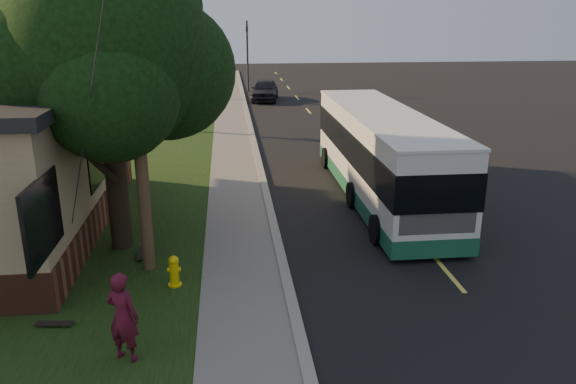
# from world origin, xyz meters

# --- Properties ---
(ground) EXTENTS (120.00, 120.00, 0.00)m
(ground) POSITION_xyz_m (0.00, 0.00, 0.00)
(ground) COLOR black
(ground) RESTS_ON ground
(road) EXTENTS (8.00, 80.00, 0.01)m
(road) POSITION_xyz_m (4.00, 10.00, 0.01)
(road) COLOR black
(road) RESTS_ON ground
(curb) EXTENTS (0.25, 80.00, 0.12)m
(curb) POSITION_xyz_m (0.00, 10.00, 0.06)
(curb) COLOR gray
(curb) RESTS_ON ground
(sidewalk) EXTENTS (2.00, 80.00, 0.08)m
(sidewalk) POSITION_xyz_m (-1.00, 10.00, 0.04)
(sidewalk) COLOR slate
(sidewalk) RESTS_ON ground
(grass_verge) EXTENTS (5.00, 80.00, 0.07)m
(grass_verge) POSITION_xyz_m (-4.50, 10.00, 0.04)
(grass_verge) COLOR black
(grass_verge) RESTS_ON ground
(fire_hydrant) EXTENTS (0.32, 0.32, 0.74)m
(fire_hydrant) POSITION_xyz_m (-2.60, 0.00, 0.43)
(fire_hydrant) COLOR yellow
(fire_hydrant) RESTS_ON grass_verge
(utility_pole) EXTENTS (2.86, 3.21, 9.07)m
(utility_pole) POSITION_xyz_m (-3.31, 0.99, 4.63)
(utility_pole) COLOR #473321
(utility_pole) RESTS_ON ground
(leafy_tree) EXTENTS (6.30, 6.00, 7.80)m
(leafy_tree) POSITION_xyz_m (-4.17, 2.65, 5.17)
(leafy_tree) COLOR black
(leafy_tree) RESTS_ON grass_verge
(bare_tree_near) EXTENTS (1.38, 1.21, 4.31)m
(bare_tree_near) POSITION_xyz_m (-3.50, 18.00, 2.15)
(bare_tree_near) COLOR black
(bare_tree_near) RESTS_ON grass_verge
(bare_tree_far) EXTENTS (1.38, 1.21, 4.03)m
(bare_tree_far) POSITION_xyz_m (-3.00, 30.00, 2.00)
(bare_tree_far) COLOR black
(bare_tree_far) RESTS_ON grass_verge
(traffic_signal) EXTENTS (0.18, 0.22, 5.50)m
(traffic_signal) POSITION_xyz_m (0.50, 34.00, 3.16)
(traffic_signal) COLOR #2D2D30
(traffic_signal) RESTS_ON ground
(transit_bus) EXTENTS (2.53, 10.99, 2.98)m
(transit_bus) POSITION_xyz_m (3.86, 6.05, 1.59)
(transit_bus) COLOR silver
(transit_bus) RESTS_ON ground
(skateboarder) EXTENTS (0.74, 0.64, 1.72)m
(skateboarder) POSITION_xyz_m (-3.24, -2.83, 0.93)
(skateboarder) COLOR #4D0F21
(skateboarder) RESTS_ON grass_verge
(skateboard_main) EXTENTS (0.26, 0.83, 0.08)m
(skateboard_main) POSITION_xyz_m (-3.61, 1.79, 0.13)
(skateboard_main) COLOR black
(skateboard_main) RESTS_ON grass_verge
(skateboard_spare) EXTENTS (0.77, 0.28, 0.07)m
(skateboard_spare) POSITION_xyz_m (-4.87, -1.55, 0.12)
(skateboard_spare) COLOR black
(skateboard_spare) RESTS_ON grass_verge
(distant_car) EXTENTS (2.41, 4.71, 1.53)m
(distant_car) POSITION_xyz_m (1.50, 28.94, 0.77)
(distant_car) COLOR black
(distant_car) RESTS_ON ground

